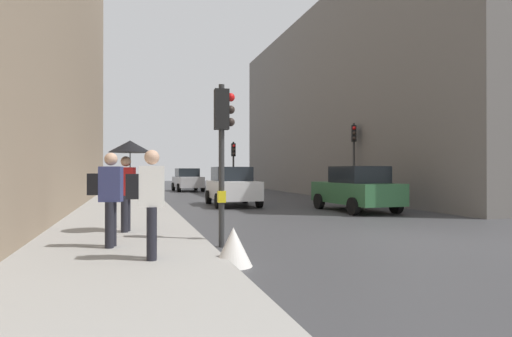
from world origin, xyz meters
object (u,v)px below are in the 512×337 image
object	(u,v)px
car_white_compact	(232,186)
traffic_light_near_left	(223,135)
car_silver_hatchback	(188,180)
pedestrian_with_umbrella	(129,160)
traffic_light_far_median	(233,158)
car_green_estate	(356,189)
warning_sign_triangle	(233,247)
pedestrian_with_black_backpack	(149,197)
pedestrian_with_grey_backpack	(108,194)
traffic_light_mid_street	(354,148)

from	to	relation	value
car_white_compact	traffic_light_near_left	bearing A→B (deg)	-103.82
car_silver_hatchback	pedestrian_with_umbrella	xyz separation A→B (m)	(-4.22, -23.29, 0.96)
traffic_light_far_median	pedestrian_with_umbrella	bearing A→B (deg)	-110.66
car_green_estate	car_white_compact	distance (m)	5.78
car_green_estate	warning_sign_triangle	xyz separation A→B (m)	(-6.82, -8.26, -0.55)
pedestrian_with_black_backpack	warning_sign_triangle	xyz separation A→B (m)	(1.36, -0.17, -0.84)
car_silver_hatchback	pedestrian_with_black_backpack	bearing A→B (deg)	-98.28
car_green_estate	pedestrian_with_grey_backpack	size ratio (longest dim) A/B	2.42
car_green_estate	car_white_compact	world-z (taller)	same
car_white_compact	car_green_estate	bearing A→B (deg)	-45.81
car_silver_hatchback	car_green_estate	distance (m)	19.09
traffic_light_far_median	warning_sign_triangle	world-z (taller)	traffic_light_far_median
car_green_estate	pedestrian_with_umbrella	size ratio (longest dim) A/B	2.00
pedestrian_with_umbrella	pedestrian_with_grey_backpack	size ratio (longest dim) A/B	1.21
pedestrian_with_grey_backpack	pedestrian_with_black_backpack	xyz separation A→B (m)	(0.69, -1.36, 0.00)
traffic_light_near_left	pedestrian_with_grey_backpack	distance (m)	2.56
traffic_light_near_left	pedestrian_with_grey_backpack	xyz separation A→B (m)	(-2.25, -0.32, -1.18)
car_green_estate	pedestrian_with_black_backpack	size ratio (longest dim) A/B	2.42
traffic_light_mid_street	warning_sign_triangle	distance (m)	15.96
car_white_compact	pedestrian_with_umbrella	bearing A→B (deg)	-116.95
traffic_light_far_median	pedestrian_with_grey_backpack	xyz separation A→B (m)	(-6.79, -19.10, -1.23)
traffic_light_near_left	traffic_light_mid_street	bearing A→B (deg)	50.60
pedestrian_with_black_backpack	car_white_compact	bearing A→B (deg)	71.25
traffic_light_near_left	warning_sign_triangle	bearing A→B (deg)	-96.10
traffic_light_near_left	car_white_compact	size ratio (longest dim) A/B	0.80
warning_sign_triangle	pedestrian_with_black_backpack	bearing A→B (deg)	172.74
warning_sign_triangle	pedestrian_with_umbrella	bearing A→B (deg)	115.36
pedestrian_with_umbrella	traffic_light_near_left	bearing A→B (deg)	-42.20
traffic_light_mid_street	warning_sign_triangle	size ratio (longest dim) A/B	6.14
car_green_estate	warning_sign_triangle	world-z (taller)	car_green_estate
car_white_compact	traffic_light_mid_street	bearing A→B (deg)	3.67
traffic_light_mid_street	pedestrian_with_black_backpack	xyz separation A→B (m)	(-10.55, -12.64, -1.59)
car_silver_hatchback	pedestrian_with_black_backpack	world-z (taller)	pedestrian_with_black_backpack
car_silver_hatchback	warning_sign_triangle	bearing A→B (deg)	-95.37
traffic_light_mid_street	pedestrian_with_grey_backpack	distance (m)	16.00
traffic_light_far_median	pedestrian_with_grey_backpack	world-z (taller)	traffic_light_far_median
pedestrian_with_umbrella	car_green_estate	bearing A→B (deg)	28.82
traffic_light_mid_street	traffic_light_near_left	bearing A→B (deg)	-129.40
pedestrian_with_grey_backpack	traffic_light_mid_street	bearing A→B (deg)	45.09
pedestrian_with_black_backpack	pedestrian_with_umbrella	bearing A→B (deg)	95.65
warning_sign_triangle	car_green_estate	bearing A→B (deg)	50.46
car_silver_hatchback	car_white_compact	distance (m)	14.47
car_green_estate	pedestrian_with_umbrella	xyz separation A→B (m)	(-8.51, -4.69, 0.96)
pedestrian_with_umbrella	warning_sign_triangle	size ratio (longest dim) A/B	3.29
car_silver_hatchback	pedestrian_with_umbrella	distance (m)	23.69
car_white_compact	pedestrian_with_umbrella	size ratio (longest dim) A/B	1.98
car_silver_hatchback	pedestrian_with_umbrella	world-z (taller)	pedestrian_with_umbrella
traffic_light_near_left	pedestrian_with_black_backpack	size ratio (longest dim) A/B	1.92
traffic_light_far_median	pedestrian_with_black_backpack	world-z (taller)	traffic_light_far_median
pedestrian_with_grey_backpack	car_white_compact	bearing A→B (deg)	65.99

